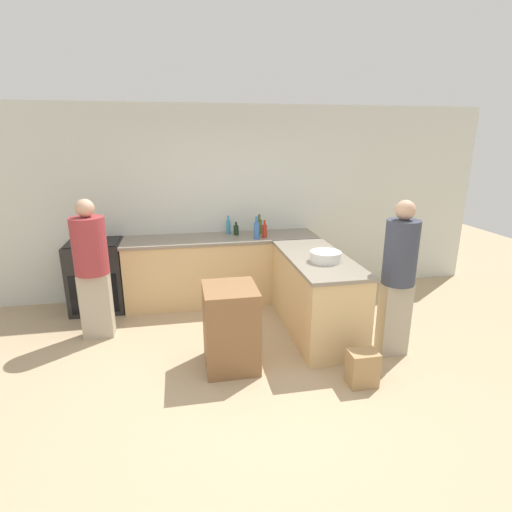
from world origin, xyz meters
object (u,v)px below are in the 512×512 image
at_px(hot_sauce_bottle, 265,231).
at_px(person_by_range, 92,266).
at_px(island_table, 231,327).
at_px(water_bottle_blue, 257,230).
at_px(mixing_bowl, 326,256).
at_px(olive_oil_bottle, 259,226).
at_px(person_at_peninsula, 398,274).
at_px(range_oven, 97,276).
at_px(paper_bag, 362,368).
at_px(dish_soap_bottle, 228,226).
at_px(wine_bottle_dark, 236,230).

relative_size(hot_sauce_bottle, person_by_range, 0.15).
height_order(island_table, water_bottle_blue, water_bottle_blue).
bearing_deg(mixing_bowl, island_table, -160.96).
relative_size(olive_oil_bottle, person_at_peninsula, 0.17).
relative_size(range_oven, paper_bag, 2.77).
bearing_deg(range_oven, person_by_range, -80.84).
distance_m(person_by_range, paper_bag, 3.10).
distance_m(range_oven, paper_bag, 3.61).
relative_size(island_table, dish_soap_bottle, 3.29).
relative_size(dish_soap_bottle, person_at_peninsula, 0.16).
distance_m(hot_sauce_bottle, person_at_peninsula, 1.98).
bearing_deg(water_bottle_blue, person_at_peninsula, -54.14).
bearing_deg(wine_bottle_dark, olive_oil_bottle, -0.27).
bearing_deg(person_at_peninsula, water_bottle_blue, 125.86).
distance_m(dish_soap_bottle, paper_bag, 2.80).
distance_m(mixing_bowl, paper_bag, 1.26).
height_order(mixing_bowl, dish_soap_bottle, dish_soap_bottle).
bearing_deg(olive_oil_bottle, paper_bag, -77.74).
relative_size(wine_bottle_dark, person_by_range, 0.11).
bearing_deg(hot_sauce_bottle, dish_soap_bottle, 144.38).
bearing_deg(olive_oil_bottle, range_oven, -178.27).
relative_size(range_oven, person_at_peninsula, 0.57).
relative_size(hot_sauce_bottle, water_bottle_blue, 0.79).
distance_m(hot_sauce_bottle, water_bottle_blue, 0.13).
bearing_deg(paper_bag, wine_bottle_dark, 109.62).
height_order(person_at_peninsula, paper_bag, person_at_peninsula).
height_order(range_oven, olive_oil_bottle, olive_oil_bottle).
xyz_separation_m(olive_oil_bottle, wine_bottle_dark, (-0.33, 0.00, -0.04)).
bearing_deg(mixing_bowl, wine_bottle_dark, 119.17).
xyz_separation_m(water_bottle_blue, dish_soap_bottle, (-0.34, 0.37, -0.02)).
distance_m(island_table, paper_bag, 1.33).
distance_m(range_oven, person_at_peninsula, 3.82).
relative_size(dish_soap_bottle, paper_bag, 0.76).
bearing_deg(olive_oil_bottle, dish_soap_bottle, 166.38).
bearing_deg(dish_soap_bottle, water_bottle_blue, -47.17).
xyz_separation_m(wine_bottle_dark, person_by_range, (-1.77, -0.89, -0.14)).
bearing_deg(range_oven, water_bottle_blue, -5.19).
height_order(hot_sauce_bottle, person_by_range, person_by_range).
height_order(range_oven, water_bottle_blue, water_bottle_blue).
xyz_separation_m(hot_sauce_bottle, person_at_peninsula, (1.06, -1.67, -0.13)).
bearing_deg(water_bottle_blue, person_by_range, -162.74).
height_order(olive_oil_bottle, person_at_peninsula, person_at_peninsula).
distance_m(island_table, water_bottle_blue, 1.77).
xyz_separation_m(mixing_bowl, person_at_peninsula, (0.62, -0.46, -0.09)).
bearing_deg(olive_oil_bottle, mixing_bowl, -71.97).
relative_size(island_table, person_at_peninsula, 0.51).
xyz_separation_m(range_oven, dish_soap_bottle, (1.81, 0.17, 0.57)).
height_order(range_oven, island_table, range_oven).
distance_m(hot_sauce_bottle, paper_bag, 2.38).
xyz_separation_m(hot_sauce_bottle, water_bottle_blue, (-0.12, -0.04, 0.03)).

